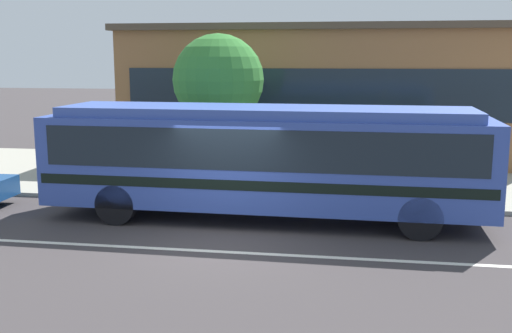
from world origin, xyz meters
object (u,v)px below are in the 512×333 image
at_px(transit_bus, 265,155).
at_px(street_tree_near_stop, 218,81).
at_px(bus_stop_sign, 399,142).
at_px(pedestrian_waiting_near_sign, 229,157).

distance_m(transit_bus, street_tree_near_stop, 4.80).
distance_m(transit_bus, bus_stop_sign, 3.84).
relative_size(transit_bus, bus_stop_sign, 4.17).
height_order(transit_bus, bus_stop_sign, transit_bus).
xyz_separation_m(pedestrian_waiting_near_sign, street_tree_near_stop, (-0.52, 0.95, 2.25)).
relative_size(pedestrian_waiting_near_sign, bus_stop_sign, 0.61).
bearing_deg(bus_stop_sign, transit_bus, -151.09).
xyz_separation_m(pedestrian_waiting_near_sign, bus_stop_sign, (4.91, -1.19, 0.74)).
xyz_separation_m(transit_bus, pedestrian_waiting_near_sign, (-1.55, 3.04, -0.59)).
height_order(pedestrian_waiting_near_sign, street_tree_near_stop, street_tree_near_stop).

